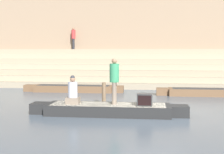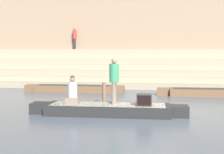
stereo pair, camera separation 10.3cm
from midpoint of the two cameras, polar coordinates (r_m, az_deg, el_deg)
ground_plane at (r=11.97m, az=7.96°, el=-6.47°), size 120.00×120.00×0.00m
ghat_steps at (r=22.12m, az=7.64°, el=0.95°), size 36.00×5.08×2.50m
back_wall at (r=24.54m, az=7.68°, el=8.43°), size 34.20×1.28×7.94m
rowboat_main at (r=11.45m, az=-0.50°, el=-5.87°), size 5.76×1.36×0.39m
person_standing at (r=11.35m, az=0.64°, el=-0.16°), size 0.35×0.35×1.67m
person_rowing at (r=11.56m, az=-6.97°, el=-2.82°), size 0.49×0.38×1.05m
tv_set at (r=11.15m, az=6.19°, el=-4.14°), size 0.54×0.44×0.43m
moored_boat_shore at (r=17.12m, az=18.50°, el=-2.64°), size 5.99×1.00×0.38m
moored_boat_distant at (r=18.06m, az=-6.77°, el=-2.06°), size 5.79×1.00×0.38m
mooring_post at (r=13.64m, az=-1.24°, el=-3.01°), size 0.17×0.17×0.96m
person_on_steps at (r=24.26m, az=-6.71°, el=7.34°), size 0.31×0.31×1.65m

